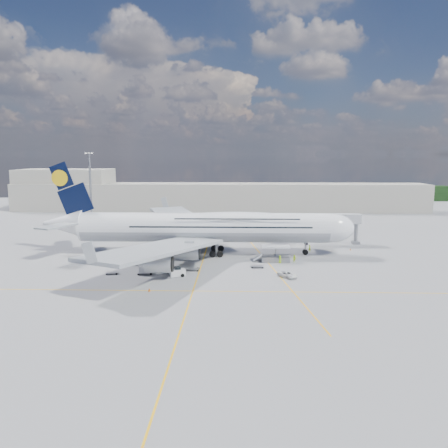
{
  "coord_description": "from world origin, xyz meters",
  "views": [
    {
      "loc": [
        7.97,
        -96.41,
        24.66
      ],
      "look_at": [
        4.84,
        8.0,
        7.94
      ],
      "focal_mm": 35.0,
      "sensor_mm": 36.0,
      "label": 1
    }
  ],
  "objects_px": {
    "cargo_loader": "(275,256)",
    "airliner": "(206,227)",
    "crew_van": "(280,259)",
    "cone_wing_left_inner": "(200,246)",
    "cone_wing_right_inner": "(142,266)",
    "dolly_back": "(112,273)",
    "jet_bridge": "(318,221)",
    "cone_wing_right_outer": "(149,290)",
    "light_mast": "(91,190)",
    "service_van": "(287,275)",
    "catering_truck_outer": "(171,225)",
    "dolly_nose_far": "(257,266)",
    "crew_wing": "(144,266)",
    "cone_wing_left_outer": "(172,233)",
    "cone_nose": "(350,249)",
    "catering_truck_inner": "(192,236)",
    "cone_tail": "(83,257)",
    "crew_nose": "(310,248)",
    "dolly_row_c": "(175,271)",
    "baggage_tug": "(177,272)",
    "dolly_row_b": "(145,269)",
    "crew_tug": "(160,265)",
    "dolly_row_a": "(139,264)",
    "crew_loader": "(294,259)",
    "dolly_nose_near": "(191,269)"
  },
  "relations": [
    {
      "from": "crew_nose",
      "to": "dolly_nose_near",
      "type": "bearing_deg",
      "value": -163.42
    },
    {
      "from": "dolly_row_b",
      "to": "crew_tug",
      "type": "xyz_separation_m",
      "value": [
        2.34,
        4.45,
        -0.18
      ]
    },
    {
      "from": "light_mast",
      "to": "service_van",
      "type": "distance_m",
      "value": 81.54
    },
    {
      "from": "cargo_loader",
      "to": "dolly_row_c",
      "type": "xyz_separation_m",
      "value": [
        -21.81,
        -10.8,
        -0.88
      ]
    },
    {
      "from": "baggage_tug",
      "to": "cone_wing_right_inner",
      "type": "relative_size",
      "value": 5.91
    },
    {
      "from": "jet_bridge",
      "to": "baggage_tug",
      "type": "height_order",
      "value": "jet_bridge"
    },
    {
      "from": "catering_truck_inner",
      "to": "cone_wing_left_outer",
      "type": "distance_m",
      "value": 16.63
    },
    {
      "from": "light_mast",
      "to": "cone_wing_right_outer",
      "type": "distance_m",
      "value": 74.0
    },
    {
      "from": "cargo_loader",
      "to": "airliner",
      "type": "bearing_deg",
      "value": 156.77
    },
    {
      "from": "dolly_back",
      "to": "cone_wing_left_outer",
      "type": "relative_size",
      "value": 4.67
    },
    {
      "from": "airliner",
      "to": "catering_truck_inner",
      "type": "bearing_deg",
      "value": 110.51
    },
    {
      "from": "baggage_tug",
      "to": "dolly_row_c",
      "type": "bearing_deg",
      "value": 86.94
    },
    {
      "from": "light_mast",
      "to": "crew_van",
      "type": "relative_size",
      "value": 14.29
    },
    {
      "from": "crew_wing",
      "to": "cone_wing_right_inner",
      "type": "height_order",
      "value": "crew_wing"
    },
    {
      "from": "dolly_nose_far",
      "to": "crew_wing",
      "type": "distance_m",
      "value": 24.63
    },
    {
      "from": "crew_nose",
      "to": "cone_nose",
      "type": "bearing_deg",
      "value": -4.38
    },
    {
      "from": "cone_wing_left_outer",
      "to": "service_van",
      "type": "bearing_deg",
      "value": -57.89
    },
    {
      "from": "dolly_back",
      "to": "cone_wing_left_outer",
      "type": "height_order",
      "value": "cone_wing_left_outer"
    },
    {
      "from": "cone_wing_left_inner",
      "to": "service_van",
      "type": "bearing_deg",
      "value": -55.0
    },
    {
      "from": "dolly_nose_far",
      "to": "catering_truck_inner",
      "type": "xyz_separation_m",
      "value": [
        -17.21,
        26.38,
        1.73
      ]
    },
    {
      "from": "cargo_loader",
      "to": "catering_truck_outer",
      "type": "bearing_deg",
      "value": 127.1
    },
    {
      "from": "cone_wing_right_inner",
      "to": "dolly_back",
      "type": "bearing_deg",
      "value": -132.5
    },
    {
      "from": "cone_tail",
      "to": "crew_nose",
      "type": "bearing_deg",
      "value": 8.36
    },
    {
      "from": "airliner",
      "to": "dolly_nose_far",
      "type": "distance_m",
      "value": 19.03
    },
    {
      "from": "cone_wing_left_outer",
      "to": "cone_wing_right_inner",
      "type": "height_order",
      "value": "cone_wing_left_outer"
    },
    {
      "from": "crew_wing",
      "to": "airliner",
      "type": "bearing_deg",
      "value": -13.14
    },
    {
      "from": "baggage_tug",
      "to": "crew_van",
      "type": "height_order",
      "value": "baggage_tug"
    },
    {
      "from": "catering_truck_outer",
      "to": "cone_wing_right_outer",
      "type": "xyz_separation_m",
      "value": [
        5.71,
        -63.58,
        -1.58
      ]
    },
    {
      "from": "dolly_row_c",
      "to": "dolly_back",
      "type": "relative_size",
      "value": 1.32
    },
    {
      "from": "jet_bridge",
      "to": "cone_wing_right_outer",
      "type": "bearing_deg",
      "value": -132.37
    },
    {
      "from": "dolly_row_b",
      "to": "crew_nose",
      "type": "relative_size",
      "value": 1.85
    },
    {
      "from": "cargo_loader",
      "to": "crew_nose",
      "type": "bearing_deg",
      "value": 45.83
    },
    {
      "from": "dolly_row_b",
      "to": "crew_nose",
      "type": "distance_m",
      "value": 43.58
    },
    {
      "from": "jet_bridge",
      "to": "crew_wing",
      "type": "distance_m",
      "value": 50.3
    },
    {
      "from": "catering_truck_inner",
      "to": "crew_wing",
      "type": "distance_m",
      "value": 30.78
    },
    {
      "from": "crew_wing",
      "to": "cone_wing_right_outer",
      "type": "xyz_separation_m",
      "value": [
        3.97,
        -13.85,
        -0.7
      ]
    },
    {
      "from": "dolly_nose_near",
      "to": "cone_wing_right_outer",
      "type": "xyz_separation_m",
      "value": [
        -6.16,
        -14.64,
        -0.07
      ]
    },
    {
      "from": "cone_wing_left_inner",
      "to": "cone_wing_right_inner",
      "type": "distance_m",
      "value": 24.1
    },
    {
      "from": "light_mast",
      "to": "crew_nose",
      "type": "bearing_deg",
      "value": -25.7
    },
    {
      "from": "crew_loader",
      "to": "cone_wing_right_outer",
      "type": "bearing_deg",
      "value": -107.96
    },
    {
      "from": "airliner",
      "to": "dolly_row_a",
      "type": "relative_size",
      "value": 27.05
    },
    {
      "from": "dolly_nose_far",
      "to": "catering_truck_inner",
      "type": "distance_m",
      "value": 31.54
    },
    {
      "from": "dolly_row_b",
      "to": "crew_van",
      "type": "height_order",
      "value": "dolly_row_b"
    },
    {
      "from": "dolly_row_c",
      "to": "crew_van",
      "type": "height_order",
      "value": "crew_van"
    },
    {
      "from": "catering_truck_outer",
      "to": "crew_loader",
      "type": "distance_m",
      "value": 54.11
    },
    {
      "from": "light_mast",
      "to": "dolly_row_a",
      "type": "xyz_separation_m",
      "value": [
        25.91,
        -46.75,
        -12.9
      ]
    },
    {
      "from": "cone_wing_left_outer",
      "to": "cone_nose",
      "type": "bearing_deg",
      "value": -24.41
    },
    {
      "from": "crew_van",
      "to": "cone_wing_left_inner",
      "type": "distance_m",
      "value": 25.74
    },
    {
      "from": "catering_truck_inner",
      "to": "catering_truck_outer",
      "type": "distance_m",
      "value": 21.73
    },
    {
      "from": "jet_bridge",
      "to": "service_van",
      "type": "bearing_deg",
      "value": -110.12
    }
  ]
}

